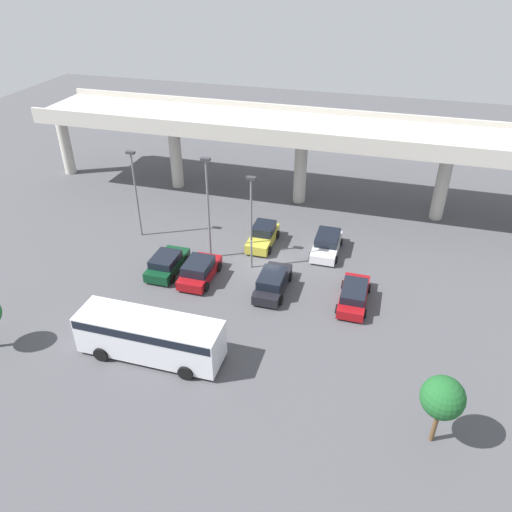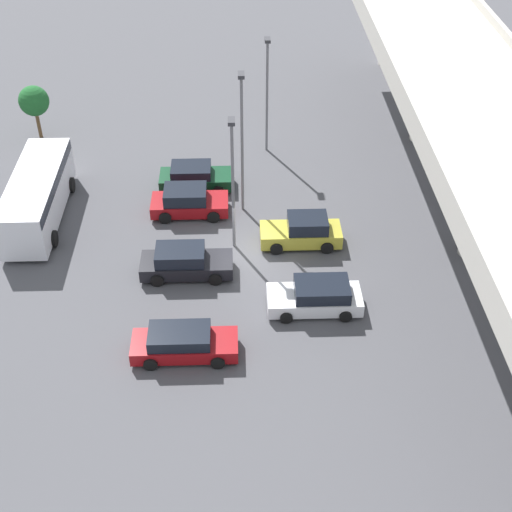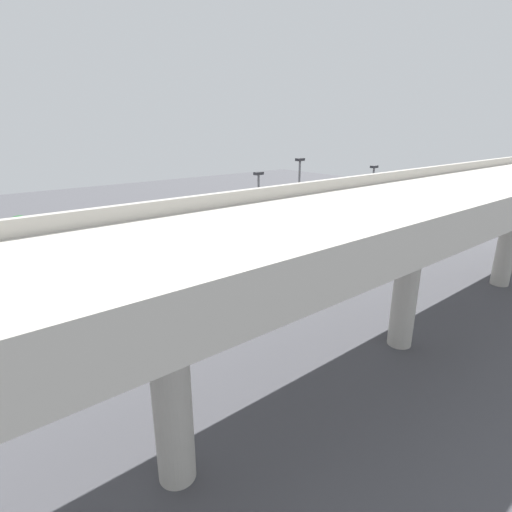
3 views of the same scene
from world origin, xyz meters
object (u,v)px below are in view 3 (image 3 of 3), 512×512
object	(u,v)px
parked_car_1	(268,247)
parked_car_5	(144,281)
tree_front_right	(21,230)
lamp_post_mid_lot	(299,205)
shuttle_bus	(211,221)
parked_car_2	(294,276)
parked_car_3	(214,261)
parked_car_4	(234,298)
lamp_post_by_overpass	(371,203)
parked_car_0	(294,243)
lamp_post_near_aisle	(258,215)
tree_front_left	(271,197)

from	to	relation	value
parked_car_1	parked_car_5	world-z (taller)	parked_car_1
parked_car_1	tree_front_right	world-z (taller)	tree_front_right
lamp_post_mid_lot	shuttle_bus	bearing A→B (deg)	-87.41
parked_car_2	parked_car_3	bearing A→B (deg)	21.30
parked_car_4	parked_car_5	xyz separation A→B (m)	(2.93, -6.31, -0.04)
lamp_post_by_overpass	shuttle_bus	bearing A→B (deg)	-60.42
parked_car_4	shuttle_bus	bearing A→B (deg)	-28.84
parked_car_3	lamp_post_mid_lot	distance (m)	7.86
parked_car_2	parked_car_1	bearing A→B (deg)	-26.68
parked_car_0	parked_car_5	size ratio (longest dim) A/B	0.92
lamp_post_near_aisle	lamp_post_mid_lot	size ratio (longest dim) A/B	0.90
parked_car_4	lamp_post_near_aisle	xyz separation A→B (m)	(-5.22, -3.96, 3.76)
parked_car_3	parked_car_4	xyz separation A→B (m)	(2.88, 6.51, -0.03)
parked_car_3	parked_car_5	bearing A→B (deg)	-88.06
parked_car_1	parked_car_0	bearing A→B (deg)	84.52
parked_car_0	tree_front_right	distance (m)	22.13
parked_car_2	tree_front_left	bearing A→B (deg)	-37.11
tree_front_left	parked_car_3	bearing A→B (deg)	34.85
parked_car_2	tree_front_right	distance (m)	21.39
lamp_post_near_aisle	lamp_post_by_overpass	bearing A→B (deg)	168.11
parked_car_0	parked_car_4	world-z (taller)	parked_car_0
parked_car_4	parked_car_5	distance (m)	6.96
parked_car_3	lamp_post_near_aisle	world-z (taller)	lamp_post_near_aisle
parked_car_4	parked_car_2	bearing A→B (deg)	-87.45
parked_car_1	tree_front_right	size ratio (longest dim) A/B	1.07
parked_car_1	parked_car_2	bearing A→B (deg)	-26.68
parked_car_3	tree_front_left	world-z (taller)	tree_front_left
parked_car_2	tree_front_left	distance (m)	21.21
lamp_post_by_overpass	parked_car_2	bearing A→B (deg)	8.10
parked_car_2	lamp_post_near_aisle	xyz separation A→B (m)	(0.10, -3.72, 3.70)
parked_car_1	lamp_post_near_aisle	distance (m)	5.59
parked_car_0	lamp_post_mid_lot	xyz separation A→B (m)	(2.47, 2.88, 4.17)
parked_car_1	parked_car_3	size ratio (longest dim) A/B	0.94
parked_car_3	tree_front_right	bearing A→B (deg)	-132.85
parked_car_2	lamp_post_mid_lot	world-z (taller)	lamp_post_mid_lot
parked_car_4	parked_car_5	world-z (taller)	parked_car_4
lamp_post_mid_lot	lamp_post_near_aisle	bearing A→B (deg)	-8.57
parked_car_2	shuttle_bus	world-z (taller)	shuttle_bus
parked_car_0	shuttle_bus	size ratio (longest dim) A/B	0.50
parked_car_1	lamp_post_near_aisle	size ratio (longest dim) A/B	0.58
parked_car_5	lamp_post_mid_lot	xyz separation A→B (m)	(-11.73, 2.89, 4.21)
parked_car_0	parked_car_2	distance (m)	8.49
parked_car_0	tree_front_left	world-z (taller)	tree_front_left
shuttle_bus	lamp_post_by_overpass	distance (m)	15.54
lamp_post_mid_lot	parked_car_5	bearing A→B (deg)	-13.83
shuttle_bus	lamp_post_near_aisle	bearing A→B (deg)	74.59
parked_car_0	tree_front_right	xyz separation A→B (m)	(19.39, -10.41, 2.33)
parked_car_0	lamp_post_near_aisle	xyz separation A→B (m)	(6.04, 2.34, 3.75)
parked_car_4	tree_front_right	distance (m)	18.73
parked_car_1	parked_car_2	xyz separation A→B (m)	(3.18, 6.33, 0.01)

